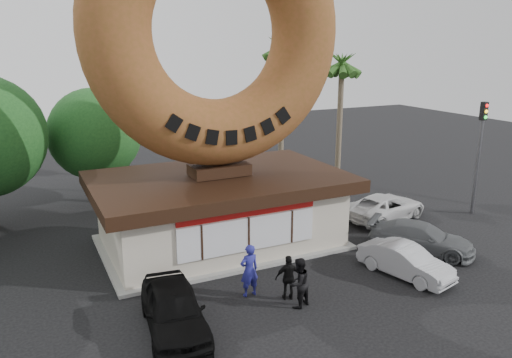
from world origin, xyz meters
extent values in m
plane|color=black|center=(0.00, 0.00, 0.00)|extent=(90.00, 90.00, 0.00)
cube|color=beige|center=(0.00, 6.00, 1.50)|extent=(10.00, 6.00, 3.00)
cube|color=#999993|center=(0.00, 6.00, 0.07)|extent=(10.60, 6.60, 0.15)
cube|color=#3F3F3F|center=(0.00, 6.00, 3.05)|extent=(10.00, 6.00, 0.10)
cube|color=black|center=(0.00, 6.00, 3.00)|extent=(11.20, 7.20, 0.55)
cube|color=silver|center=(0.00, 2.95, 1.55)|extent=(6.00, 0.12, 1.40)
cube|color=red|center=(0.00, 2.93, 2.55)|extent=(6.00, 0.10, 0.45)
cube|color=black|center=(0.00, 6.00, 3.55)|extent=(2.60, 1.40, 0.50)
torus|color=brown|center=(0.00, 6.00, 9.45)|extent=(11.30, 2.88, 11.30)
cylinder|color=#473321|center=(-4.00, 15.00, 1.43)|extent=(0.44, 0.44, 2.86)
sphere|color=#19461B|center=(-4.00, 15.00, 4.03)|extent=(5.20, 5.20, 5.20)
cylinder|color=#726651|center=(7.50, 14.00, 4.50)|extent=(0.36, 0.36, 9.00)
cylinder|color=#726651|center=(11.00, 12.50, 4.00)|extent=(0.36, 0.36, 8.00)
cylinder|color=#59595E|center=(-2.00, 16.00, 4.00)|extent=(0.18, 0.18, 8.00)
cylinder|color=#59595E|center=(-1.10, 16.00, 7.90)|extent=(1.80, 0.12, 0.12)
cube|color=#59595E|center=(-0.20, 16.00, 7.85)|extent=(0.45, 0.20, 0.12)
cylinder|color=#59595E|center=(14.00, 4.00, 3.00)|extent=(0.18, 0.18, 6.00)
cube|color=black|center=(14.00, 4.00, 5.60)|extent=(0.30, 0.28, 0.95)
sphere|color=red|center=(14.00, 3.85, 5.90)|extent=(0.18, 0.18, 0.18)
sphere|color=yellow|center=(14.00, 3.85, 5.60)|extent=(0.18, 0.18, 0.18)
sphere|color=green|center=(14.00, 3.85, 5.30)|extent=(0.18, 0.18, 0.18)
imported|color=navy|center=(-0.89, 0.96, 1.00)|extent=(0.76, 0.53, 2.00)
imported|color=black|center=(0.32, -0.53, 0.91)|extent=(1.08, 0.96, 1.83)
imported|color=black|center=(0.28, 0.09, 0.84)|extent=(1.07, 0.69, 1.69)
imported|color=black|center=(-4.06, -0.13, 0.77)|extent=(2.35, 4.70, 1.54)
imported|color=#9B9CA0|center=(5.38, -0.30, 0.64)|extent=(2.25, 4.07, 1.27)
imported|color=slate|center=(7.67, 1.24, 0.66)|extent=(4.21, 4.75, 1.32)
imported|color=silver|center=(9.04, 5.33, 0.68)|extent=(5.25, 3.28, 1.36)
camera|label=1|loc=(-7.92, -14.14, 9.00)|focal=35.00mm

